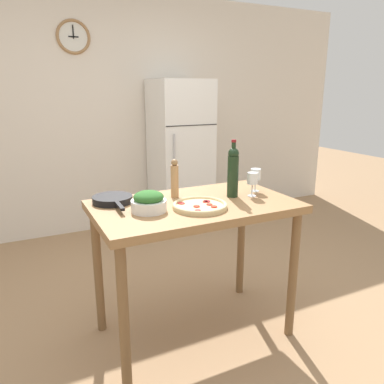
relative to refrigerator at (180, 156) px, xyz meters
The scene contains 11 objects.
ground_plane 2.23m from the refrigerator, 111.87° to the right, with size 14.00×14.00×0.00m, color #9E7A56.
wall_back 0.96m from the refrigerator, 155.29° to the left, with size 6.40×0.09×2.60m.
refrigerator is the anchor object (origin of this frame).
prep_counter 2.06m from the refrigerator, 111.87° to the right, with size 1.23×0.72×0.91m.
wine_bottle 1.97m from the refrigerator, 104.35° to the right, with size 0.07×0.07×0.37m.
wine_glass_near 1.98m from the refrigerator, 100.65° to the right, with size 0.07×0.07×0.16m.
wine_glass_far 1.88m from the refrigerator, 98.51° to the right, with size 0.07×0.07×0.16m.
pepper_mill 1.93m from the refrigerator, 115.35° to the right, with size 0.05×0.05×0.25m.
salad_bowl 2.22m from the refrigerator, 118.93° to the right, with size 0.20×0.20×0.12m.
homemade_pizza 2.17m from the refrigerator, 111.26° to the right, with size 0.32×0.32×0.03m.
cast_iron_skillet 2.08m from the refrigerator, 125.82° to the right, with size 0.25×0.39×0.04m.
Camera 1 is at (-0.98, -1.96, 1.58)m, focal length 35.00 mm.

